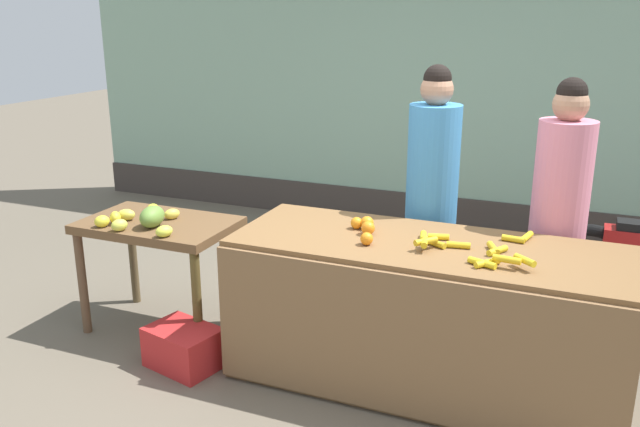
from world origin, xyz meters
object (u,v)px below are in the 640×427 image
Objects in this scene: vendor_woman_blue_shirt at (431,203)px; produce_crate at (184,347)px; vendor_woman_pink_shirt at (558,223)px; produce_sack at (304,271)px.

vendor_woman_blue_shirt reaches higher than produce_crate.
vendor_woman_pink_shirt is 2.45m from produce_crate.
produce_crate is 1.18m from produce_sack.
vendor_woman_blue_shirt is 1.03× the size of vendor_woman_pink_shirt.
produce_sack reaches higher than produce_crate.
vendor_woman_pink_shirt is at bearing 26.60° from produce_crate.
vendor_woman_blue_shirt reaches higher than produce_sack.
produce_sack is at bearing 177.09° from vendor_woman_blue_shirt.
produce_crate is (-2.08, -1.04, -0.77)m from vendor_woman_pink_shirt.
vendor_woman_pink_shirt is 1.86m from produce_sack.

